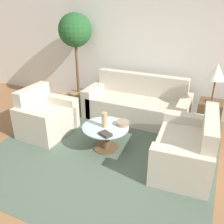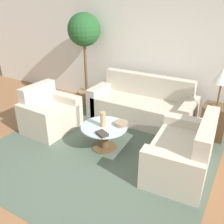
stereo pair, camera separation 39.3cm
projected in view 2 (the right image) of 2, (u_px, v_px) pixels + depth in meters
ground_plane at (83, 178)px, 3.46m from camera, size 14.00×14.00×0.00m
wall_back at (158, 50)px, 4.96m from camera, size 10.00×0.06×2.60m
rug at (104, 147)px, 4.14m from camera, size 3.45×3.42×0.01m
sofa_main at (142, 106)px, 4.98m from camera, size 2.06×0.82×0.87m
armchair at (49, 115)px, 4.62m from camera, size 0.78×0.96×0.83m
loveseat at (185, 154)px, 3.48m from camera, size 0.85×1.33×0.85m
coffee_table at (104, 134)px, 4.03m from camera, size 0.75×0.75×0.40m
side_table at (214, 122)px, 4.34m from camera, size 0.40×0.40×0.60m
table_lamp at (223, 76)px, 3.99m from camera, size 0.30×0.30×0.68m
potted_plant at (84, 41)px, 5.27m from camera, size 0.69×0.69×1.99m
vase at (103, 119)px, 3.92m from camera, size 0.09×0.09×0.25m
bowl at (121, 124)px, 3.98m from camera, size 0.21×0.21×0.06m
book_stack at (102, 134)px, 3.72m from camera, size 0.22×0.19×0.04m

